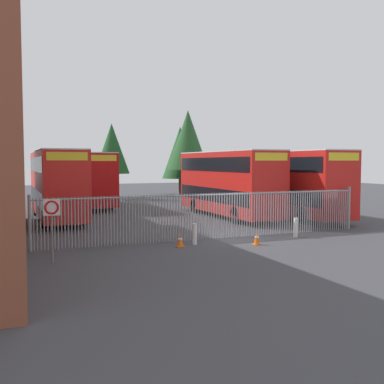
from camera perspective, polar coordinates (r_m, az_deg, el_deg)
ground_plane at (r=29.56m, az=-2.99°, el=-3.41°), size 100.00×100.00×0.00m
palisade_fence at (r=21.85m, az=2.63°, el=-2.81°), size 16.78×0.14×2.35m
double_decker_bus_near_gate at (r=30.57m, az=4.48°, el=1.38°), size 2.54×10.81×4.42m
double_decker_bus_behind_fence_left at (r=30.94m, az=11.93°, el=1.34°), size 2.54×10.81×4.42m
double_decker_bus_behind_fence_right at (r=38.47m, az=-12.84°, el=1.78°), size 2.54×10.81×4.42m
double_decker_bus_far_back at (r=30.17m, az=-16.67°, el=1.21°), size 2.54×10.81×4.42m
bollard_near_left at (r=20.34m, az=0.33°, el=-5.30°), size 0.20×0.20×0.95m
bollard_center_front at (r=22.91m, az=12.93°, el=-4.38°), size 0.20×0.20×0.95m
traffic_cone_by_gate at (r=20.52m, az=8.16°, el=-5.79°), size 0.34×0.34×0.59m
traffic_cone_mid_forecourt at (r=19.85m, az=-1.50°, el=-6.07°), size 0.34×0.34×0.59m
speed_limit_sign_post at (r=17.15m, az=-17.24°, el=-2.77°), size 0.60×0.14×2.40m
tree_tall_back at (r=48.23m, az=-0.52°, el=6.55°), size 4.39×4.39×9.20m
tree_short_side at (r=46.14m, az=-10.06°, el=5.39°), size 3.50×3.50×7.57m
tree_mid_row at (r=52.05m, az=-1.50°, el=4.97°), size 4.13×4.13×7.76m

